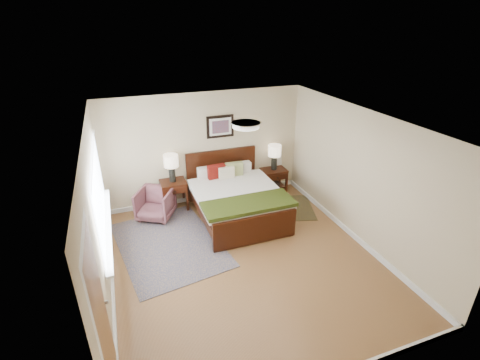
{
  "coord_description": "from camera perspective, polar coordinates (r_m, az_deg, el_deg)",
  "views": [
    {
      "loc": [
        -1.81,
        -4.66,
        3.91
      ],
      "look_at": [
        0.29,
        1.05,
        1.05
      ],
      "focal_mm": 26.0,
      "sensor_mm": 36.0,
      "label": 1
    }
  ],
  "objects": [
    {
      "name": "nightstand_right",
      "position": [
        8.49,
        5.55,
        0.36
      ],
      "size": [
        0.59,
        0.44,
        0.58
      ],
      "color": "#331607",
      "rests_on": "ground"
    },
    {
      "name": "front_wall",
      "position": [
        3.87,
        15.03,
        -19.28
      ],
      "size": [
        4.5,
        0.04,
        2.5
      ],
      "primitive_type": "cube",
      "color": "#C2B28D",
      "rests_on": "ground"
    },
    {
      "name": "rug_navy",
      "position": [
        7.98,
        9.03,
        -4.45
      ],
      "size": [
        1.08,
        1.33,
        0.01
      ],
      "primitive_type": "cube",
      "rotation": [
        0.0,
        0.0,
        -0.31
      ],
      "color": "black",
      "rests_on": "ground"
    },
    {
      "name": "wall_art",
      "position": [
        7.77,
        -3.26,
        8.75
      ],
      "size": [
        0.62,
        0.05,
        0.5
      ],
      "color": "black",
      "rests_on": "back_wall"
    },
    {
      "name": "nightstand_left",
      "position": [
        7.75,
        -10.86,
        -1.12
      ],
      "size": [
        0.55,
        0.5,
        0.66
      ],
      "color": "#331607",
      "rests_on": "ground"
    },
    {
      "name": "lamp_right",
      "position": [
        8.26,
        5.69,
        4.42
      ],
      "size": [
        0.31,
        0.31,
        0.61
      ],
      "color": "black",
      "rests_on": "nightstand_right"
    },
    {
      "name": "left_wall",
      "position": [
        5.39,
        -22.24,
        -6.52
      ],
      "size": [
        0.04,
        5.0,
        2.5
      ],
      "primitive_type": "cube",
      "color": "#C2B28D",
      "rests_on": "ground"
    },
    {
      "name": "lamp_left",
      "position": [
        7.55,
        -11.22,
        2.67
      ],
      "size": [
        0.31,
        0.31,
        0.61
      ],
      "color": "black",
      "rests_on": "nightstand_left"
    },
    {
      "name": "right_wall",
      "position": [
        6.73,
        19.07,
        0.42
      ],
      "size": [
        0.04,
        5.0,
        2.5
      ],
      "primitive_type": "cube",
      "color": "#C2B28D",
      "rests_on": "ground"
    },
    {
      "name": "window",
      "position": [
        5.94,
        -21.9,
        -2.02
      ],
      "size": [
        0.11,
        2.72,
        1.32
      ],
      "color": "silver",
      "rests_on": "left_wall"
    },
    {
      "name": "door",
      "position": [
        4.09,
        -21.57,
        -21.04
      ],
      "size": [
        0.06,
        1.0,
        2.18
      ],
      "color": "silver",
      "rests_on": "ground"
    },
    {
      "name": "rug_persian",
      "position": [
        6.83,
        -11.56,
        -10.26
      ],
      "size": [
        2.09,
        2.69,
        0.01
      ],
      "primitive_type": "cube",
      "rotation": [
        0.0,
        0.0,
        0.15
      ],
      "color": "#0E1A46",
      "rests_on": "ground"
    },
    {
      "name": "armchair",
      "position": [
        7.59,
        -13.71,
        -3.83
      ],
      "size": [
        0.95,
        0.96,
        0.65
      ],
      "primitive_type": "imported",
      "rotation": [
        0.0,
        0.0,
        -0.52
      ],
      "color": "brown",
      "rests_on": "ground"
    },
    {
      "name": "ceil_fixture",
      "position": [
        5.2,
        0.97,
        9.05
      ],
      "size": [
        0.44,
        0.44,
        0.08
      ],
      "color": "white",
      "rests_on": "ceiling"
    },
    {
      "name": "bed",
      "position": [
        7.3,
        -0.65,
        -2.37
      ],
      "size": [
        1.77,
        2.15,
        1.16
      ],
      "color": "#331607",
      "rests_on": "ground"
    },
    {
      "name": "floor",
      "position": [
        6.35,
        0.8,
        -12.86
      ],
      "size": [
        5.0,
        5.0,
        0.0
      ],
      "primitive_type": "plane",
      "color": "brown",
      "rests_on": "ground"
    },
    {
      "name": "back_wall",
      "position": [
        7.85,
        -5.69,
        5.24
      ],
      "size": [
        4.5,
        0.04,
        2.5
      ],
      "primitive_type": "cube",
      "color": "#C2B28D",
      "rests_on": "ground"
    },
    {
      "name": "ceiling",
      "position": [
        5.2,
        0.97,
        9.42
      ],
      "size": [
        4.5,
        5.0,
        0.02
      ],
      "primitive_type": "cube",
      "color": "white",
      "rests_on": "back_wall"
    }
  ]
}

